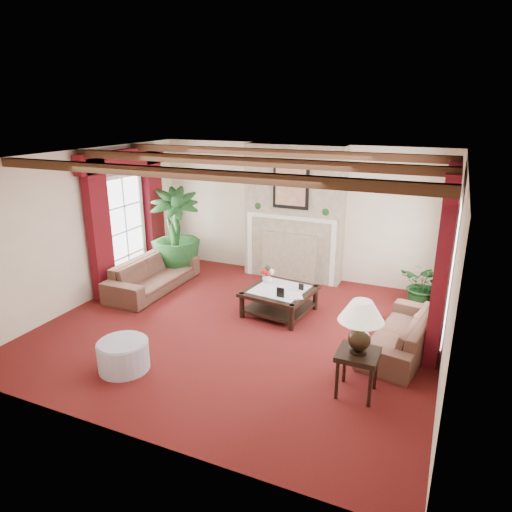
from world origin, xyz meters
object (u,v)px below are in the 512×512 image
at_px(sofa_left, 153,269).
at_px(sofa_right, 403,326).
at_px(potted_palm, 176,251).
at_px(side_table, 357,373).
at_px(ottoman, 124,356).
at_px(coffee_table, 279,301).

bearing_deg(sofa_left, sofa_right, -96.14).
distance_m(potted_palm, side_table, 5.19).
xyz_separation_m(potted_palm, ottoman, (1.40, -3.46, -0.31)).
relative_size(sofa_right, side_table, 3.41).
bearing_deg(coffee_table, sofa_right, -4.70).
xyz_separation_m(coffee_table, ottoman, (-1.29, -2.48, -0.02)).
relative_size(sofa_right, ottoman, 2.89).
bearing_deg(side_table, ottoman, -166.95).
height_order(sofa_right, coffee_table, sofa_right).
relative_size(coffee_table, side_table, 1.84).
distance_m(sofa_left, potted_palm, 0.94).
height_order(side_table, ottoman, side_table).
xyz_separation_m(sofa_left, coffee_table, (2.61, -0.04, -0.19)).
height_order(sofa_left, side_table, sofa_left).
bearing_deg(coffee_table, ottoman, -110.28).
bearing_deg(sofa_right, coffee_table, -92.30).
distance_m(sofa_left, coffee_table, 2.62).
relative_size(potted_palm, coffee_table, 1.93).
relative_size(coffee_table, ottoman, 1.56).
relative_size(sofa_right, coffee_table, 1.85).
xyz_separation_m(sofa_right, side_table, (-0.38, -1.35, -0.08)).
distance_m(sofa_left, sofa_right, 4.71).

